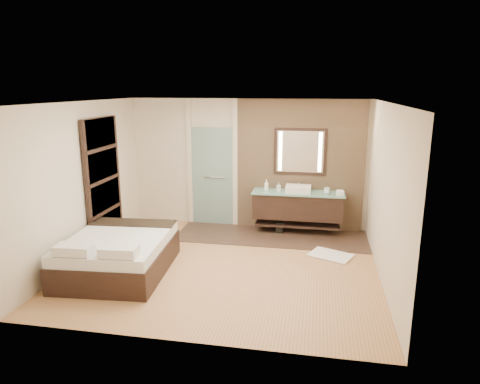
% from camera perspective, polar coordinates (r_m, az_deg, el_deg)
% --- Properties ---
extents(floor, '(5.00, 5.00, 0.00)m').
position_cam_1_polar(floor, '(7.32, -1.97, -9.79)').
color(floor, '#A47444').
rests_on(floor, ground).
extents(tile_strip, '(3.80, 1.30, 0.01)m').
position_cam_1_polar(tile_strip, '(8.70, 4.17, -5.85)').
color(tile_strip, '#33221B').
rests_on(tile_strip, floor).
extents(stone_wall, '(2.60, 0.08, 2.70)m').
position_cam_1_polar(stone_wall, '(8.90, 7.96, 3.49)').
color(stone_wall, tan).
rests_on(stone_wall, floor).
extents(vanity, '(1.85, 0.55, 0.88)m').
position_cam_1_polar(vanity, '(8.79, 7.71, -1.79)').
color(vanity, black).
rests_on(vanity, stone_wall).
extents(mirror_unit, '(1.06, 0.04, 0.96)m').
position_cam_1_polar(mirror_unit, '(8.80, 8.01, 5.35)').
color(mirror_unit, black).
rests_on(mirror_unit, stone_wall).
extents(frosted_door, '(1.10, 0.12, 2.70)m').
position_cam_1_polar(frosted_door, '(9.19, -3.68, 2.62)').
color(frosted_door, silver).
rests_on(frosted_door, floor).
extents(shoji_partition, '(0.06, 1.20, 2.40)m').
position_cam_1_polar(shoji_partition, '(8.31, -17.71, 1.22)').
color(shoji_partition, black).
rests_on(shoji_partition, floor).
extents(bed, '(1.67, 2.03, 0.74)m').
position_cam_1_polar(bed, '(7.25, -15.91, -7.96)').
color(bed, black).
rests_on(bed, floor).
extents(bath_mat, '(0.86, 0.75, 0.02)m').
position_cam_1_polar(bath_mat, '(7.86, 12.00, -8.23)').
color(bath_mat, white).
rests_on(bath_mat, floor).
extents(waste_bin, '(0.22, 0.22, 0.23)m').
position_cam_1_polar(waste_bin, '(8.88, 5.30, -4.69)').
color(waste_bin, black).
rests_on(waste_bin, floor).
extents(tissue_box, '(0.15, 0.15, 0.10)m').
position_cam_1_polar(tissue_box, '(8.57, 13.21, -0.13)').
color(tissue_box, white).
rests_on(tissue_box, vanity).
extents(soap_bottle_a, '(0.09, 0.09, 0.24)m').
position_cam_1_polar(soap_bottle_a, '(8.71, 3.54, 0.90)').
color(soap_bottle_a, white).
rests_on(soap_bottle_a, vanity).
extents(soap_bottle_b, '(0.08, 0.09, 0.18)m').
position_cam_1_polar(soap_bottle_b, '(8.70, 5.17, 0.67)').
color(soap_bottle_b, '#B2B2B2').
rests_on(soap_bottle_b, vanity).
extents(soap_bottle_c, '(0.13, 0.13, 0.15)m').
position_cam_1_polar(soap_bottle_c, '(8.57, 11.52, 0.12)').
color(soap_bottle_c, silver).
rests_on(soap_bottle_c, vanity).
extents(cup, '(0.14, 0.14, 0.09)m').
position_cam_1_polar(cup, '(8.81, 11.50, 0.30)').
color(cup, white).
rests_on(cup, vanity).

